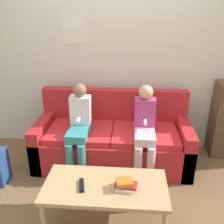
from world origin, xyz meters
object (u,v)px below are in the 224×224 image
person_left (79,125)px  person_right (145,127)px  tv_remote (82,185)px  couch (113,140)px  coffee_table (105,189)px

person_left → person_right: bearing=0.1°
person_right → tv_remote: person_right is taller
couch → tv_remote: bearing=-99.7°
coffee_table → person_right: bearing=66.7°
person_left → coffee_table: bearing=-65.1°
coffee_table → person_right: 0.96m
couch → coffee_table: couch is taller
couch → person_right: bearing=-27.5°
person_left → person_right: same height
tv_remote → couch: bearing=67.6°
coffee_table → couch: bearing=90.8°
tv_remote → person_right: bearing=44.8°
couch → coffee_table: 1.06m
couch → person_right: person_right is taller
person_left → couch: bearing=27.7°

